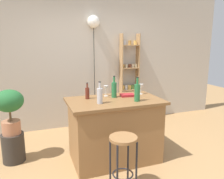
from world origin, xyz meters
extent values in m
plane|color=#A37A4C|center=(0.00, 0.00, 0.00)|extent=(12.00, 12.00, 0.00)
cube|color=#BCB2A3|center=(0.00, 1.95, 1.40)|extent=(6.40, 0.10, 2.80)
cube|color=olive|center=(0.00, 0.30, 0.45)|extent=(1.26, 0.75, 0.90)
cube|color=brown|center=(0.00, 0.30, 0.92)|extent=(1.37, 0.82, 0.04)
cylinder|color=black|center=(-0.30, -0.57, 0.33)|extent=(0.02, 0.02, 0.66)
cylinder|color=black|center=(-0.06, -0.57, 0.33)|extent=(0.02, 0.02, 0.66)
cylinder|color=black|center=(-0.30, -0.34, 0.33)|extent=(0.02, 0.02, 0.66)
cylinder|color=black|center=(-0.06, -0.34, 0.33)|extent=(0.02, 0.02, 0.66)
torus|color=black|center=(-0.18, -0.45, 0.22)|extent=(0.25, 0.25, 0.02)
cylinder|color=olive|center=(-0.18, -0.45, 0.68)|extent=(0.33, 0.33, 0.03)
cube|color=#A87F51|center=(0.71, 1.79, 0.97)|extent=(0.02, 0.18, 1.94)
cube|color=#A87F51|center=(1.11, 1.79, 0.97)|extent=(0.02, 0.18, 1.94)
cube|color=#A87F51|center=(0.91, 1.79, 0.24)|extent=(0.38, 0.18, 0.02)
cylinder|color=#994C23|center=(0.76, 1.79, 0.31)|extent=(0.06, 0.06, 0.12)
cylinder|color=silver|center=(0.84, 1.80, 0.31)|extent=(0.06, 0.06, 0.12)
cylinder|color=gold|center=(0.92, 1.79, 0.31)|extent=(0.06, 0.06, 0.12)
cylinder|color=#4C7033|center=(0.99, 1.79, 0.31)|extent=(0.06, 0.06, 0.12)
cylinder|color=beige|center=(1.05, 1.79, 0.31)|extent=(0.06, 0.06, 0.12)
cube|color=#A87F51|center=(0.91, 1.79, 0.73)|extent=(0.38, 0.18, 0.02)
cylinder|color=gold|center=(0.76, 1.80, 0.78)|extent=(0.07, 0.07, 0.09)
cylinder|color=silver|center=(0.83, 1.80, 0.78)|extent=(0.07, 0.07, 0.09)
cylinder|color=gold|center=(0.91, 1.79, 0.78)|extent=(0.07, 0.07, 0.09)
cylinder|color=#4C7033|center=(0.98, 1.78, 0.78)|extent=(0.07, 0.07, 0.09)
cylinder|color=#4C7033|center=(1.06, 1.80, 0.78)|extent=(0.07, 0.07, 0.09)
cube|color=#A87F51|center=(0.91, 1.79, 1.21)|extent=(0.38, 0.18, 0.02)
cylinder|color=#AD7A38|center=(0.76, 1.79, 1.26)|extent=(0.06, 0.06, 0.07)
cylinder|color=beige|center=(0.84, 1.79, 1.26)|extent=(0.06, 0.06, 0.07)
cylinder|color=brown|center=(0.91, 1.79, 1.26)|extent=(0.06, 0.06, 0.07)
cylinder|color=beige|center=(0.99, 1.80, 1.26)|extent=(0.06, 0.06, 0.07)
cylinder|color=beige|center=(1.06, 1.79, 1.26)|extent=(0.06, 0.06, 0.07)
cube|color=#A87F51|center=(0.91, 1.79, 1.70)|extent=(0.38, 0.18, 0.02)
cylinder|color=silver|center=(0.78, 1.79, 1.75)|extent=(0.06, 0.06, 0.09)
cylinder|color=#AD7A38|center=(0.90, 1.79, 1.75)|extent=(0.06, 0.06, 0.09)
cylinder|color=gold|center=(1.03, 1.79, 1.75)|extent=(0.06, 0.06, 0.09)
cylinder|color=#2D2823|center=(-1.45, 0.75, 0.22)|extent=(0.33, 0.33, 0.44)
cylinder|color=#A86B4C|center=(-1.45, 0.75, 0.54)|extent=(0.26, 0.26, 0.20)
cylinder|color=brown|center=(-1.45, 0.75, 0.72)|extent=(0.03, 0.03, 0.16)
ellipsoid|color=#23602D|center=(-1.45, 0.75, 0.94)|extent=(0.41, 0.37, 0.33)
cylinder|color=#5B2319|center=(-0.36, 0.48, 1.02)|extent=(0.06, 0.06, 0.17)
cylinder|color=#5B2319|center=(-0.36, 0.48, 1.14)|extent=(0.02, 0.02, 0.07)
cylinder|color=black|center=(-0.36, 0.48, 1.18)|extent=(0.03, 0.03, 0.01)
cylinder|color=#B2B2B7|center=(-0.27, 0.17, 1.05)|extent=(0.08, 0.08, 0.21)
cylinder|color=#B2B2B7|center=(-0.27, 0.17, 1.19)|extent=(0.03, 0.03, 0.08)
cylinder|color=black|center=(-0.27, 0.17, 1.24)|extent=(0.03, 0.03, 0.01)
cylinder|color=#236638|center=(0.04, 0.44, 1.05)|extent=(0.08, 0.08, 0.23)
cylinder|color=#236638|center=(0.04, 0.44, 1.21)|extent=(0.03, 0.03, 0.09)
cylinder|color=black|center=(0.04, 0.44, 1.26)|extent=(0.03, 0.03, 0.01)
cylinder|color=#236638|center=(0.27, 0.11, 1.06)|extent=(0.08, 0.08, 0.24)
cylinder|color=#236638|center=(0.27, 0.11, 1.23)|extent=(0.03, 0.03, 0.09)
cylinder|color=black|center=(0.27, 0.11, 1.28)|extent=(0.03, 0.03, 0.01)
cylinder|color=silver|center=(0.53, 0.50, 0.94)|extent=(0.06, 0.06, 0.00)
cylinder|color=silver|center=(0.53, 0.50, 0.98)|extent=(0.01, 0.01, 0.08)
cone|color=silver|center=(0.53, 0.50, 1.06)|extent=(0.07, 0.07, 0.08)
cylinder|color=silver|center=(-0.05, 0.56, 0.94)|extent=(0.06, 0.06, 0.00)
cylinder|color=silver|center=(-0.05, 0.56, 0.98)|extent=(0.01, 0.01, 0.08)
cone|color=silver|center=(-0.05, 0.56, 1.06)|extent=(0.07, 0.07, 0.08)
cube|color=maroon|center=(0.26, 0.43, 0.96)|extent=(0.23, 0.18, 0.03)
cylinder|color=black|center=(0.13, 1.84, 1.08)|extent=(0.01, 0.01, 2.16)
sphere|color=white|center=(0.13, 1.84, 2.16)|extent=(0.25, 0.25, 0.25)
camera|label=1|loc=(-1.13, -2.69, 1.76)|focal=36.20mm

